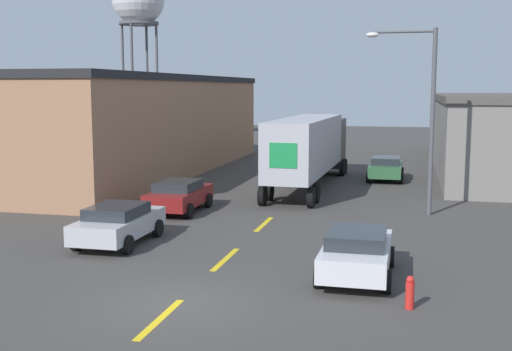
# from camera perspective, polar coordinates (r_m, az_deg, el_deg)

# --- Properties ---
(ground_plane) EXTENTS (160.00, 160.00, 0.00)m
(ground_plane) POSITION_cam_1_polar(r_m,az_deg,el_deg) (17.08, -7.08, -11.26)
(ground_plane) COLOR #3D3A38
(road_centerline) EXTENTS (0.20, 14.09, 0.01)m
(road_centerline) POSITION_cam_1_polar(r_m,az_deg,el_deg) (21.15, -2.74, -7.44)
(road_centerline) COLOR gold
(road_centerline) RESTS_ON ground_plane
(warehouse_left) EXTENTS (8.59, 28.98, 6.38)m
(warehouse_left) POSITION_cam_1_polar(r_m,az_deg,el_deg) (43.09, -10.30, 4.51)
(warehouse_left) COLOR #9E7051
(warehouse_left) RESTS_ON ground_plane
(warehouse_right) EXTENTS (8.75, 27.10, 5.13)m
(warehouse_right) POSITION_cam_1_polar(r_m,az_deg,el_deg) (46.81, 20.99, 3.61)
(warehouse_right) COLOR slate
(warehouse_right) RESTS_ON ground_plane
(semi_truck) EXTENTS (2.90, 14.44, 3.96)m
(semi_truck) POSITION_cam_1_polar(r_m,az_deg,el_deg) (36.13, 4.86, 2.71)
(semi_truck) COLOR black
(semi_truck) RESTS_ON ground_plane
(parked_car_left_far) EXTENTS (2.11, 4.30, 1.42)m
(parked_car_left_far) POSITION_cam_1_polar(r_m,az_deg,el_deg) (29.15, -6.85, -1.73)
(parked_car_left_far) COLOR maroon
(parked_car_left_far) RESTS_ON ground_plane
(parked_car_right_near) EXTENTS (2.11, 4.30, 1.42)m
(parked_car_right_near) POSITION_cam_1_polar(r_m,az_deg,el_deg) (19.25, 8.95, -6.72)
(parked_car_right_near) COLOR silver
(parked_car_right_near) RESTS_ON ground_plane
(parked_car_left_near) EXTENTS (2.11, 4.30, 1.42)m
(parked_car_left_near) POSITION_cam_1_polar(r_m,az_deg,el_deg) (23.56, -12.13, -4.13)
(parked_car_left_near) COLOR #B2B2B7
(parked_car_left_near) RESTS_ON ground_plane
(parked_car_right_far) EXTENTS (2.11, 4.30, 1.42)m
(parked_car_right_far) POSITION_cam_1_polar(r_m,az_deg,el_deg) (39.71, 11.46, 0.69)
(parked_car_right_far) COLOR #2D5B38
(parked_car_right_far) RESTS_ON ground_plane
(water_tower) EXTENTS (5.70, 5.70, 17.97)m
(water_tower) POSITION_cam_1_polar(r_m,az_deg,el_deg) (72.57, -10.42, 15.02)
(water_tower) COLOR #47474C
(water_tower) RESTS_ON ground_plane
(street_lamp) EXTENTS (3.02, 0.32, 8.11)m
(street_lamp) POSITION_cam_1_polar(r_m,az_deg,el_deg) (28.84, 14.70, 5.92)
(street_lamp) COLOR #4C4C51
(street_lamp) RESTS_ON ground_plane
(fire_hydrant) EXTENTS (0.22, 0.22, 0.86)m
(fire_hydrant) POSITION_cam_1_polar(r_m,az_deg,el_deg) (16.92, 13.52, -10.08)
(fire_hydrant) COLOR red
(fire_hydrant) RESTS_ON ground_plane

